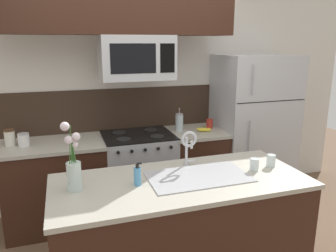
# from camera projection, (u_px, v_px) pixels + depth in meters

# --- Properties ---
(rear_partition) EXTENTS (5.20, 0.10, 2.60)m
(rear_partition) POSITION_uv_depth(u_px,v_px,m) (155.00, 94.00, 3.91)
(rear_partition) COLOR silver
(rear_partition) RESTS_ON ground
(splash_band) EXTENTS (3.35, 0.01, 0.48)m
(splash_band) POSITION_uv_depth(u_px,v_px,m) (131.00, 109.00, 3.81)
(splash_band) COLOR #332319
(splash_band) RESTS_ON rear_partition
(back_counter_left) EXTENTS (1.02, 0.65, 0.91)m
(back_counter_left) POSITION_uv_depth(u_px,v_px,m) (57.00, 184.00, 3.42)
(back_counter_left) COLOR #381E14
(back_counter_left) RESTS_ON ground
(back_counter_right) EXTENTS (0.64, 0.65, 0.91)m
(back_counter_right) POSITION_uv_depth(u_px,v_px,m) (195.00, 167.00, 3.88)
(back_counter_right) COLOR #381E14
(back_counter_right) RESTS_ON ground
(stove_range) EXTENTS (0.76, 0.64, 0.93)m
(stove_range) POSITION_uv_depth(u_px,v_px,m) (139.00, 174.00, 3.68)
(stove_range) COLOR #B7BABF
(stove_range) RESTS_ON ground
(microwave) EXTENTS (0.74, 0.40, 0.44)m
(microwave) POSITION_uv_depth(u_px,v_px,m) (136.00, 58.00, 3.34)
(microwave) COLOR #B7BABF
(upper_cabinet_band) EXTENTS (2.36, 0.34, 0.60)m
(upper_cabinet_band) POSITION_uv_depth(u_px,v_px,m) (116.00, 2.00, 3.13)
(upper_cabinet_band) COLOR #381E14
(refrigerator) EXTENTS (0.90, 0.74, 1.76)m
(refrigerator) POSITION_uv_depth(u_px,v_px,m) (252.00, 128.00, 4.02)
(refrigerator) COLOR #B7BABF
(refrigerator) RESTS_ON ground
(storage_jar_tall) EXTENTS (0.10, 0.10, 0.17)m
(storage_jar_tall) POSITION_uv_depth(u_px,v_px,m) (10.00, 138.00, 3.20)
(storage_jar_tall) COLOR silver
(storage_jar_tall) RESTS_ON back_counter_left
(storage_jar_medium) EXTENTS (0.11, 0.11, 0.13)m
(storage_jar_medium) POSITION_uv_depth(u_px,v_px,m) (24.00, 140.00, 3.20)
(storage_jar_medium) COLOR silver
(storage_jar_medium) RESTS_ON back_counter_left
(banana_bunch) EXTENTS (0.19, 0.11, 0.07)m
(banana_bunch) POSITION_uv_depth(u_px,v_px,m) (204.00, 129.00, 3.74)
(banana_bunch) COLOR yellow
(banana_bunch) RESTS_ON back_counter_right
(french_press) EXTENTS (0.09, 0.09, 0.27)m
(french_press) POSITION_uv_depth(u_px,v_px,m) (179.00, 122.00, 3.75)
(french_press) COLOR silver
(french_press) RESTS_ON back_counter_right
(coffee_tin) EXTENTS (0.08, 0.08, 0.11)m
(coffee_tin) POSITION_uv_depth(u_px,v_px,m) (210.00, 124.00, 3.86)
(coffee_tin) COLOR #B22D23
(coffee_tin) RESTS_ON back_counter_right
(island_counter) EXTENTS (1.89, 0.82, 0.91)m
(island_counter) POSITION_uv_depth(u_px,v_px,m) (181.00, 233.00, 2.54)
(island_counter) COLOR #381E14
(island_counter) RESTS_ON ground
(kitchen_sink) EXTENTS (0.76, 0.43, 0.16)m
(kitchen_sink) POSITION_uv_depth(u_px,v_px,m) (198.00, 185.00, 2.49)
(kitchen_sink) COLOR #ADAFB5
(kitchen_sink) RESTS_ON island_counter
(sink_faucet) EXTENTS (0.14, 0.14, 0.31)m
(sink_faucet) POSITION_uv_depth(u_px,v_px,m) (189.00, 144.00, 2.62)
(sink_faucet) COLOR #B7BABF
(sink_faucet) RESTS_ON island_counter
(dish_soap_bottle) EXTENTS (0.06, 0.05, 0.16)m
(dish_soap_bottle) POSITION_uv_depth(u_px,v_px,m) (137.00, 176.00, 2.31)
(dish_soap_bottle) COLOR #4C93C6
(dish_soap_bottle) RESTS_ON island_counter
(drinking_glass) EXTENTS (0.07, 0.07, 0.10)m
(drinking_glass) POSITION_uv_depth(u_px,v_px,m) (254.00, 165.00, 2.58)
(drinking_glass) COLOR silver
(drinking_glass) RESTS_ON island_counter
(spare_glass) EXTENTS (0.07, 0.07, 0.10)m
(spare_glass) POSITION_uv_depth(u_px,v_px,m) (271.00, 161.00, 2.67)
(spare_glass) COLOR silver
(spare_glass) RESTS_ON island_counter
(flower_vase) EXTENTS (0.12, 0.16, 0.49)m
(flower_vase) POSITION_uv_depth(u_px,v_px,m) (73.00, 168.00, 2.21)
(flower_vase) COLOR silver
(flower_vase) RESTS_ON island_counter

